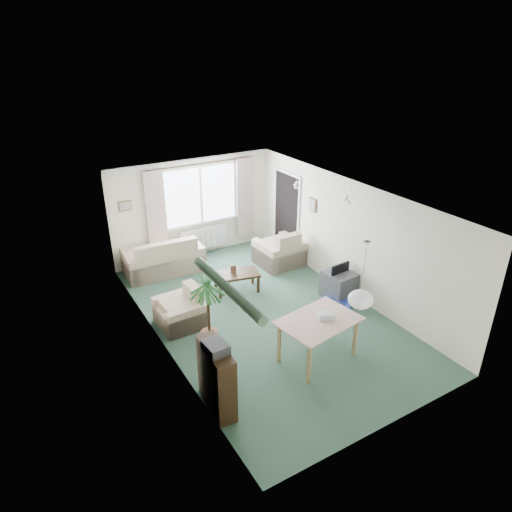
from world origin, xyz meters
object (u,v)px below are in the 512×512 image
armchair_left (180,307)px  houseplant (208,308)px  sofa (163,254)px  coffee_table (237,282)px  tv_cube (339,285)px  armchair_corner (279,247)px  pet_bed (336,305)px  dining_table (317,340)px  bookshelf (217,378)px

armchair_left → houseplant: (0.20, -0.86, 0.37)m
sofa → coffee_table: size_ratio=1.88×
sofa → tv_cube: 3.99m
armchair_corner → houseplant: bearing=34.8°
pet_bed → tv_cube: bearing=44.0°
coffee_table → dining_table: bearing=-88.7°
coffee_table → sofa: bearing=121.9°
houseplant → pet_bed: size_ratio=2.39×
tv_cube → pet_bed: bearing=-140.6°
houseplant → coffee_table: bearing=47.6°
armchair_corner → dining_table: armchair_corner is taller
tv_cube → pet_bed: size_ratio=0.98×
armchair_corner → dining_table: size_ratio=0.82×
armchair_corner → coffee_table: size_ratio=1.05×
coffee_table → dining_table: size_ratio=0.78×
sofa → dining_table: 4.45m
armchair_left → bookshelf: (-0.34, -2.25, 0.15)m
armchair_left → pet_bed: size_ratio=1.33×
armchair_corner → bookshelf: bearing=44.5°
armchair_corner → coffee_table: bearing=21.1°
armchair_left → pet_bed: armchair_left is taller
armchair_corner → houseplant: size_ratio=0.65×
bookshelf → dining_table: size_ratio=0.88×
houseplant → armchair_corner: bearing=36.5°
coffee_table → houseplant: houseplant is taller
armchair_corner → tv_cube: 1.93m
bookshelf → tv_cube: bookshelf is taller
bookshelf → tv_cube: 3.87m
sofa → houseplant: houseplant is taller
sofa → pet_bed: (2.38, -3.24, -0.37)m
sofa → houseplant: bearing=87.3°
coffee_table → bookshelf: bookshelf is taller
houseplant → tv_cube: bearing=2.8°
armchair_corner → sofa: bearing=-24.0°
sofa → bookshelf: bookshelf is taller
pet_bed → coffee_table: bearing=130.3°
dining_table → coffee_table: bearing=91.3°
armchair_left → houseplant: 0.95m
bookshelf → pet_bed: size_ratio=1.67×
bookshelf → dining_table: bearing=8.9°
houseplant → armchair_left: bearing=103.1°
pet_bed → sofa: bearing=126.3°
armchair_corner → houseplant: (-2.78, -2.05, 0.31)m
dining_table → bookshelf: bearing=-175.4°
dining_table → tv_cube: size_ratio=1.94×
bookshelf → houseplant: 1.51m
houseplant → dining_table: houseplant is taller
armchair_corner → bookshelf: (-3.32, -3.45, 0.08)m
dining_table → pet_bed: dining_table is taller
armchair_left → pet_bed: 3.07m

